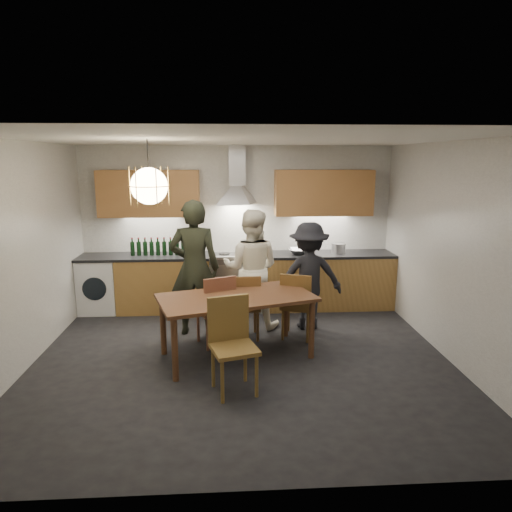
{
  "coord_description": "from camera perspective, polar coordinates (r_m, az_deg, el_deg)",
  "views": [
    {
      "loc": [
        -0.14,
        -5.16,
        2.39
      ],
      "look_at": [
        0.19,
        0.4,
        1.2
      ],
      "focal_mm": 32.0,
      "sensor_mm": 36.0,
      "label": 1
    }
  ],
  "objects": [
    {
      "name": "range_stove",
      "position": [
        7.37,
        -2.23,
        -3.28
      ],
      "size": [
        0.9,
        0.6,
        0.92
      ],
      "color": "silver",
      "rests_on": "ground"
    },
    {
      "name": "dining_table",
      "position": [
        5.54,
        -2.46,
        -5.9
      ],
      "size": [
        2.02,
        1.42,
        0.77
      ],
      "rotation": [
        0.0,
        0.0,
        0.3
      ],
      "color": "brown",
      "rests_on": "ground"
    },
    {
      "name": "room_shell",
      "position": [
        5.21,
        -1.87,
        4.51
      ],
      "size": [
        5.02,
        4.52,
        2.61
      ],
      "color": "white",
      "rests_on": "ground"
    },
    {
      "name": "person_right",
      "position": [
        6.51,
        6.57,
        -2.48
      ],
      "size": [
        1.01,
        0.61,
        1.53
      ],
      "primitive_type": "imported",
      "rotation": [
        0.0,
        0.0,
        3.18
      ],
      "color": "black",
      "rests_on": "ground"
    },
    {
      "name": "ground",
      "position": [
        5.69,
        -1.75,
        -12.79
      ],
      "size": [
        5.0,
        5.0,
        0.0
      ],
      "primitive_type": "plane",
      "color": "black",
      "rests_on": "ground"
    },
    {
      "name": "mixing_bowl",
      "position": [
        7.32,
        5.38,
        0.59
      ],
      "size": [
        0.37,
        0.37,
        0.08
      ],
      "primitive_type": "imported",
      "rotation": [
        0.0,
        0.0,
        -0.09
      ],
      "color": "#A9A9AC",
      "rests_on": "counter_run"
    },
    {
      "name": "person_mid",
      "position": [
        6.51,
        -0.61,
        -1.61
      ],
      "size": [
        0.95,
        0.82,
        1.71
      ],
      "primitive_type": "imported",
      "rotation": [
        0.0,
        0.0,
        2.91
      ],
      "color": "white",
      "rests_on": "ground"
    },
    {
      "name": "chair_front",
      "position": [
        4.83,
        -3.09,
        -10.15
      ],
      "size": [
        0.55,
        0.55,
        0.99
      ],
      "rotation": [
        0.0,
        0.0,
        0.29
      ],
      "color": "brown",
      "rests_on": "ground"
    },
    {
      "name": "chair_back_right",
      "position": [
        6.12,
        5.13,
        -5.72
      ],
      "size": [
        0.53,
        0.53,
        0.92
      ],
      "rotation": [
        0.0,
        0.0,
        2.79
      ],
      "color": "brown",
      "rests_on": "ground"
    },
    {
      "name": "person_left",
      "position": [
        6.26,
        -7.69,
        -1.51
      ],
      "size": [
        0.71,
        0.49,
        1.87
      ],
      "primitive_type": "imported",
      "rotation": [
        0.0,
        0.0,
        3.08
      ],
      "color": "black",
      "rests_on": "ground"
    },
    {
      "name": "chair_back_left",
      "position": [
        5.89,
        -4.87,
        -6.27
      ],
      "size": [
        0.56,
        0.56,
        0.94
      ],
      "rotation": [
        0.0,
        0.0,
        3.55
      ],
      "color": "brown",
      "rests_on": "ground"
    },
    {
      "name": "stock_pot",
      "position": [
        7.44,
        10.25,
        0.91
      ],
      "size": [
        0.29,
        0.29,
        0.16
      ],
      "primitive_type": "cylinder",
      "rotation": [
        0.0,
        0.0,
        -0.41
      ],
      "color": "silver",
      "rests_on": "counter_run"
    },
    {
      "name": "wine_bottles",
      "position": [
        7.33,
        -12.16,
        1.18
      ],
      "size": [
        0.86,
        0.07,
        0.28
      ],
      "color": "black",
      "rests_on": "counter_run"
    },
    {
      "name": "counter_run",
      "position": [
        7.37,
        -2.05,
        -3.2
      ],
      "size": [
        5.0,
        0.62,
        0.9
      ],
      "color": "tan",
      "rests_on": "ground"
    },
    {
      "name": "pendant_lamp",
      "position": [
        5.14,
        -13.21,
        8.51
      ],
      "size": [
        0.43,
        0.43,
        0.7
      ],
      "color": "black",
      "rests_on": "ground"
    },
    {
      "name": "chair_back_mid",
      "position": [
        6.09,
        -1.42,
        -5.88
      ],
      "size": [
        0.43,
        0.43,
        0.9
      ],
      "rotation": [
        0.0,
        0.0,
        3.19
      ],
      "color": "brown",
      "rests_on": "ground"
    },
    {
      "name": "wall_fixtures",
      "position": [
        7.25,
        -2.35,
        7.96
      ],
      "size": [
        4.3,
        0.54,
        1.1
      ],
      "color": "#B87F46",
      "rests_on": "ground"
    }
  ]
}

